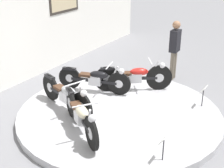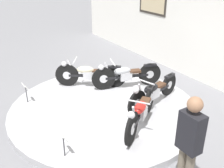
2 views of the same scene
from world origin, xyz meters
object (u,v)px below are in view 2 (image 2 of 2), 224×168
info_placard_front_centre (63,139)px  motorcycle_red (141,110)px  info_placard_front_left (26,89)px  motorcycle_black (153,91)px  motorcycle_cream (89,74)px  visitor_standing (189,142)px  motorcycle_silver (126,74)px

info_placard_front_centre → motorcycle_red: bearing=90.5°
info_placard_front_left → motorcycle_black: bearing=55.6°
info_placard_front_left → info_placard_front_centre: 2.40m
motorcycle_cream → visitor_standing: bearing=-6.0°
motorcycle_silver → visitor_standing: bearing=-20.1°
info_placard_front_centre → visitor_standing: size_ratio=0.30×
motorcycle_silver → motorcycle_black: size_ratio=1.00×
motorcycle_black → info_placard_front_centre: (0.61, -2.61, -0.00)m
motorcycle_cream → motorcycle_black: motorcycle_cream is taller
motorcycle_cream → info_placard_front_centre: motorcycle_cream is taller
motorcycle_red → info_placard_front_left: bearing=-143.3°
motorcycle_red → motorcycle_silver: bearing=154.7°
motorcycle_red → motorcycle_cream: bearing=-180.0°
motorcycle_silver → motorcycle_black: motorcycle_silver is taller
motorcycle_cream → info_placard_front_left: 1.78m
motorcycle_red → motorcycle_black: bearing=125.7°
motorcycle_cream → motorcycle_black: size_ratio=0.87×
motorcycle_black → visitor_standing: 2.62m
motorcycle_red → info_placard_front_centre: (0.01, -1.78, -0.03)m
info_placard_front_left → info_placard_front_centre: bearing=0.0°
info_placard_front_left → motorcycle_red: bearing=36.7°
motorcycle_silver → info_placard_front_left: 2.68m
motorcycle_cream → motorcycle_red: size_ratio=0.98×
motorcycle_red → info_placard_front_left: 2.97m
motorcycle_silver → info_placard_front_centre: (1.79, -2.61, -0.02)m
info_placard_front_centre → info_placard_front_left: bearing=180.0°
motorcycle_silver → info_placard_front_left: size_ratio=3.74×
motorcycle_cream → motorcycle_silver: 1.03m
motorcycle_red → info_placard_front_left: motorcycle_red is taller
motorcycle_silver → info_placard_front_centre: size_ratio=3.74×
motorcycle_cream → motorcycle_black: bearing=25.2°
motorcycle_silver → motorcycle_red: size_ratio=1.13×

